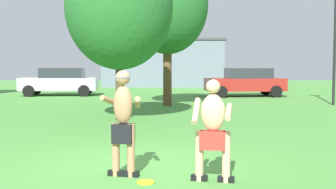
% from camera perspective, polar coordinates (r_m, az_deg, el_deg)
% --- Properties ---
extents(ground_plane, '(80.00, 80.00, 0.00)m').
position_cam_1_polar(ground_plane, '(8.02, -4.58, -9.32)').
color(ground_plane, '#4C8E3D').
extents(player_with_cap, '(0.67, 0.67, 1.75)m').
position_cam_1_polar(player_with_cap, '(7.26, -5.78, -3.00)').
color(player_with_cap, black).
rests_on(player_with_cap, ground_plane).
extents(player_in_red, '(0.70, 0.64, 1.60)m').
position_cam_1_polar(player_in_red, '(6.95, 5.79, -4.33)').
color(player_in_red, black).
rests_on(player_in_red, ground_plane).
extents(frisbee, '(0.28, 0.28, 0.03)m').
position_cam_1_polar(frisbee, '(7.01, -2.90, -11.18)').
color(frisbee, yellow).
rests_on(frisbee, ground_plane).
extents(car_red_mid_lot, '(4.46, 2.38, 1.58)m').
position_cam_1_polar(car_red_mid_lot, '(25.06, 9.94, 1.64)').
color(car_red_mid_lot, maroon).
rests_on(car_red_mid_lot, ground_plane).
extents(car_silver_far_end, '(4.43, 2.30, 1.58)m').
position_cam_1_polar(car_silver_far_end, '(26.11, -13.72, 1.68)').
color(car_silver_far_end, silver).
rests_on(car_silver_far_end, ground_plane).
extents(lamp_post, '(0.60, 0.24, 5.28)m').
position_cam_1_polar(lamp_post, '(20.87, 20.70, 7.69)').
color(lamp_post, black).
rests_on(lamp_post, ground_plane).
extents(outbuilding_behind_lot, '(9.75, 4.78, 3.76)m').
position_cam_1_polar(outbuilding_behind_lot, '(35.85, -0.63, 4.11)').
color(outbuilding_behind_lot, slate).
rests_on(outbuilding_behind_lot, ground_plane).
extents(tree_right_field, '(3.50, 3.50, 6.45)m').
position_cam_1_polar(tree_right_field, '(19.38, -0.08, 11.37)').
color(tree_right_field, brown).
rests_on(tree_right_field, ground_plane).
extents(tree_behind_players, '(3.45, 3.45, 5.64)m').
position_cam_1_polar(tree_behind_players, '(14.52, -6.31, 11.06)').
color(tree_behind_players, '#4C3823').
rests_on(tree_behind_players, ground_plane).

